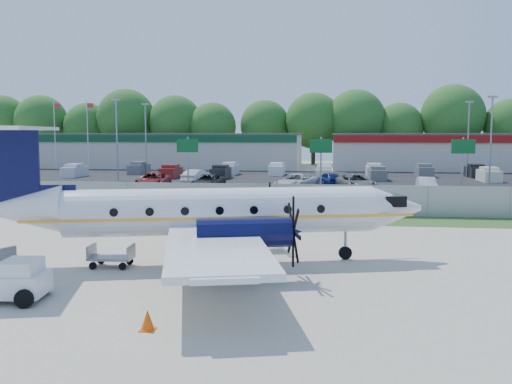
# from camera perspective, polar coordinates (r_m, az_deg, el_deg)

# --- Properties ---
(ground) EXTENTS (170.00, 170.00, 0.00)m
(ground) POSITION_cam_1_polar(r_m,az_deg,el_deg) (24.19, -1.91, -6.91)
(ground) COLOR #BAB39D
(ground) RESTS_ON ground
(grass_verge) EXTENTS (170.00, 4.00, 0.02)m
(grass_verge) POSITION_cam_1_polar(r_m,az_deg,el_deg) (35.87, 1.28, -2.65)
(grass_verge) COLOR #2D561E
(grass_verge) RESTS_ON ground
(access_road) EXTENTS (170.00, 8.00, 0.02)m
(access_road) POSITION_cam_1_polar(r_m,az_deg,el_deg) (42.77, 2.32, -1.24)
(access_road) COLOR black
(access_road) RESTS_ON ground
(parking_lot) EXTENTS (170.00, 32.00, 0.02)m
(parking_lot) POSITION_cam_1_polar(r_m,az_deg,el_deg) (63.60, 4.08, 1.12)
(parking_lot) COLOR black
(parking_lot) RESTS_ON ground
(perimeter_fence) EXTENTS (120.00, 0.06, 1.99)m
(perimeter_fence) POSITION_cam_1_polar(r_m,az_deg,el_deg) (37.71, 1.62, -0.70)
(perimeter_fence) COLOR gray
(perimeter_fence) RESTS_ON ground
(building_west) EXTENTS (46.40, 12.40, 5.24)m
(building_west) POSITION_cam_1_polar(r_m,az_deg,el_deg) (89.73, -10.52, 4.13)
(building_west) COLOR beige
(building_west) RESTS_ON ground
(building_east) EXTENTS (44.40, 12.40, 5.24)m
(building_east) POSITION_cam_1_polar(r_m,az_deg,el_deg) (88.08, 22.21, 3.75)
(building_east) COLOR beige
(building_east) RESTS_ON ground
(sign_left) EXTENTS (1.80, 0.26, 5.00)m
(sign_left) POSITION_cam_1_polar(r_m,az_deg,el_deg) (47.71, -6.85, 3.81)
(sign_left) COLOR gray
(sign_left) RESTS_ON ground
(sign_mid) EXTENTS (1.80, 0.26, 5.00)m
(sign_mid) POSITION_cam_1_polar(r_m,az_deg,el_deg) (46.20, 6.51, 3.74)
(sign_mid) COLOR gray
(sign_mid) RESTS_ON ground
(sign_right) EXTENTS (1.80, 0.26, 5.00)m
(sign_right) POSITION_cam_1_polar(r_m,az_deg,el_deg) (47.28, 19.98, 3.47)
(sign_right) COLOR gray
(sign_right) RESTS_ON ground
(flagpole_west) EXTENTS (1.06, 0.12, 10.00)m
(flagpole_west) POSITION_cam_1_polar(r_m,az_deg,el_deg) (87.81, -19.44, 5.82)
(flagpole_west) COLOR white
(flagpole_west) RESTS_ON ground
(flagpole_east) EXTENTS (1.06, 0.12, 10.00)m
(flagpole_east) POSITION_cam_1_polar(r_m,az_deg,el_deg) (85.66, -16.45, 5.92)
(flagpole_east) COLOR white
(flagpole_east) RESTS_ON ground
(light_pole_nw) EXTENTS (0.90, 0.35, 9.09)m
(light_pole_nw) POSITION_cam_1_polar(r_m,az_deg,el_deg) (65.76, -13.76, 5.68)
(light_pole_nw) COLOR gray
(light_pole_nw) RESTS_ON ground
(light_pole_ne) EXTENTS (0.90, 0.35, 9.09)m
(light_pole_ne) POSITION_cam_1_polar(r_m,az_deg,el_deg) (63.32, 22.46, 5.39)
(light_pole_ne) COLOR gray
(light_pole_ne) RESTS_ON ground
(light_pole_sw) EXTENTS (0.90, 0.35, 9.09)m
(light_pole_sw) POSITION_cam_1_polar(r_m,az_deg,el_deg) (75.16, -10.97, 5.76)
(light_pole_sw) COLOR gray
(light_pole_sw) RESTS_ON ground
(light_pole_se) EXTENTS (0.90, 0.35, 9.09)m
(light_pole_se) POSITION_cam_1_polar(r_m,az_deg,el_deg) (73.04, 20.46, 5.49)
(light_pole_se) COLOR gray
(light_pole_se) RESTS_ON ground
(tree_line) EXTENTS (112.00, 6.00, 14.00)m
(tree_line) POSITION_cam_1_polar(r_m,az_deg,el_deg) (97.48, 5.34, 2.80)
(tree_line) COLOR #245C1B
(tree_line) RESTS_ON ground
(aircraft) EXTENTS (18.42, 18.00, 5.62)m
(aircraft) POSITION_cam_1_polar(r_m,az_deg,el_deg) (23.46, -4.41, -1.93)
(aircraft) COLOR white
(aircraft) RESTS_ON ground
(pushback_tug) EXTENTS (2.63, 2.03, 1.34)m
(pushback_tug) POSITION_cam_1_polar(r_m,az_deg,el_deg) (20.14, -23.39, -8.18)
(pushback_tug) COLOR white
(pushback_tug) RESTS_ON ground
(baggage_cart_far) EXTENTS (1.77, 1.13, 0.90)m
(baggage_cart_far) POSITION_cam_1_polar(r_m,az_deg,el_deg) (23.75, -14.26, -6.30)
(baggage_cart_far) COLOR gray
(baggage_cart_far) RESTS_ON ground
(cone_port_wing) EXTENTS (0.41, 0.41, 0.58)m
(cone_port_wing) POSITION_cam_1_polar(r_m,az_deg,el_deg) (16.25, -10.79, -12.50)
(cone_port_wing) COLOR #EC5207
(cone_port_wing) RESTS_ON ground
(cone_starboard_wing) EXTENTS (0.42, 0.42, 0.59)m
(cone_starboard_wing) POSITION_cam_1_polar(r_m,az_deg,el_deg) (30.46, -0.19, -3.68)
(cone_starboard_wing) COLOR #EC5207
(cone_starboard_wing) RESTS_ON ground
(road_car_west) EXTENTS (5.35, 3.02, 1.46)m
(road_car_west) POSITION_cam_1_polar(r_m,az_deg,el_deg) (45.38, -14.96, -1.04)
(road_car_west) COLOR silver
(road_car_west) RESTS_ON ground
(road_car_mid) EXTENTS (4.18, 2.20, 1.35)m
(road_car_mid) POSITION_cam_1_polar(r_m,az_deg,el_deg) (43.87, 14.58, -1.27)
(road_car_mid) COLOR navy
(road_car_mid) RESTS_ON ground
(parked_car_a) EXTENTS (3.40, 6.20, 1.65)m
(parked_car_a) POSITION_cam_1_polar(r_m,az_deg,el_deg) (54.49, -10.28, 0.21)
(parked_car_a) COLOR maroon
(parked_car_a) RESTS_ON ground
(parked_car_b) EXTENTS (2.56, 5.46, 1.51)m
(parked_car_b) POSITION_cam_1_polar(r_m,az_deg,el_deg) (53.27, -4.83, 0.16)
(parked_car_b) COLOR black
(parked_car_b) RESTS_ON ground
(parked_car_c) EXTENTS (4.48, 6.22, 1.57)m
(parked_car_c) POSITION_cam_1_polar(r_m,az_deg,el_deg) (53.02, 4.02, 0.14)
(parked_car_c) COLOR silver
(parked_car_c) RESTS_ON ground
(parked_car_d) EXTENTS (4.04, 6.35, 1.63)m
(parked_car_d) POSITION_cam_1_polar(r_m,az_deg,el_deg) (52.65, 10.00, 0.02)
(parked_car_d) COLOR #595B5E
(parked_car_d) RESTS_ON ground
(parked_car_e) EXTENTS (1.54, 4.23, 1.38)m
(parked_car_e) POSITION_cam_1_polar(r_m,az_deg,el_deg) (53.32, 16.67, -0.07)
(parked_car_e) COLOR silver
(parked_car_e) RESTS_ON ground
(parked_car_f) EXTENTS (2.56, 4.75, 1.49)m
(parked_car_f) POSITION_cam_1_polar(r_m,az_deg,el_deg) (60.51, -5.91, 0.85)
(parked_car_f) COLOR silver
(parked_car_f) RESTS_ON ground
(parked_car_g) EXTENTS (3.15, 4.42, 1.40)m
(parked_car_g) POSITION_cam_1_polar(r_m,az_deg,el_deg) (58.15, 7.30, 0.62)
(parked_car_g) COLOR navy
(parked_car_g) RESTS_ON ground
(far_parking_rows) EXTENTS (56.00, 10.00, 1.60)m
(far_parking_rows) POSITION_cam_1_polar(r_m,az_deg,el_deg) (68.57, 4.34, 1.46)
(far_parking_rows) COLOR gray
(far_parking_rows) RESTS_ON ground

